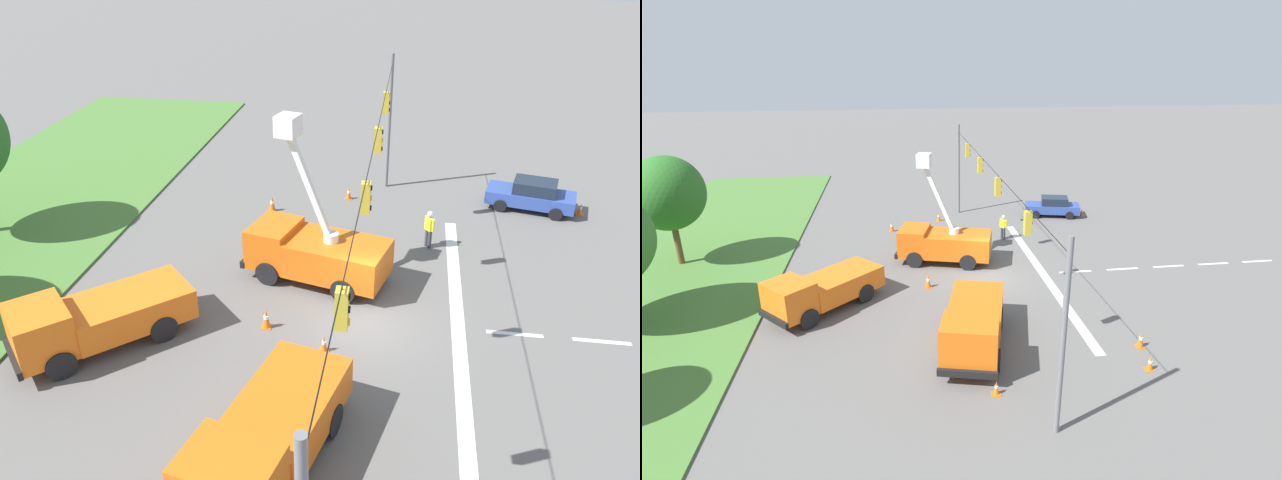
{
  "view_description": "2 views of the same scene",
  "coord_description": "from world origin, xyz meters",
  "views": [
    {
      "loc": [
        -19.1,
        -1.19,
        13.47
      ],
      "look_at": [
        2.26,
        2.06,
        2.06
      ],
      "focal_mm": 35.0,
      "sensor_mm": 36.0,
      "label": 1
    },
    {
      "loc": [
        -26.33,
        5.11,
        12.21
      ],
      "look_at": [
        -0.43,
        1.56,
        2.54
      ],
      "focal_mm": 28.0,
      "sensor_mm": 36.0,
      "label": 2
    }
  ],
  "objects": [
    {
      "name": "sedan_blue",
      "position": [
        11.08,
        -7.42,
        0.79
      ],
      "size": [
        2.72,
        4.59,
        1.56
      ],
      "color": "#2D4799",
      "rests_on": "ground"
    },
    {
      "name": "ground_plane",
      "position": [
        0.0,
        0.0,
        0.0
      ],
      "size": [
        200.0,
        200.0,
        0.0
      ],
      "primitive_type": "plane",
      "color": "#605E5B"
    },
    {
      "name": "utility_truck_support_near",
      "position": [
        -2.79,
        9.05,
        1.12
      ],
      "size": [
        5.9,
        6.02,
        2.14
      ],
      "color": "orange",
      "rests_on": "ground"
    },
    {
      "name": "signal_gantry",
      "position": [
        0.05,
        -0.0,
        4.58
      ],
      "size": [
        26.2,
        0.33,
        7.2
      ],
      "color": "slate",
      "rests_on": "ground"
    },
    {
      "name": "traffic_cone_far_left",
      "position": [
        -2.0,
        1.27,
        0.29
      ],
      "size": [
        0.36,
        0.36,
        0.61
      ],
      "color": "orange",
      "rests_on": "ground"
    },
    {
      "name": "lane_markings",
      "position": [
        0.0,
        -4.87,
        0.0
      ],
      "size": [
        17.6,
        15.25,
        0.01
      ],
      "color": "silver",
      "rests_on": "ground"
    },
    {
      "name": "utility_truck_support_far",
      "position": [
        -7.43,
        2.01,
        1.2
      ],
      "size": [
        6.71,
        3.83,
        2.38
      ],
      "color": "orange",
      "rests_on": "ground"
    },
    {
      "name": "traffic_cone_foreground_right",
      "position": [
        10.95,
        1.84,
        0.34
      ],
      "size": [
        0.36,
        0.36,
        0.7
      ],
      "color": "orange",
      "rests_on": "ground"
    },
    {
      "name": "road_worker",
      "position": [
        6.21,
        -2.28,
        1.0
      ],
      "size": [
        0.54,
        0.43,
        1.77
      ],
      "color": "#383842",
      "rests_on": "ground"
    },
    {
      "name": "traffic_cone_mid_right",
      "position": [
        10.79,
        -9.83,
        0.3
      ],
      "size": [
        0.36,
        0.36,
        0.62
      ],
      "color": "orange",
      "rests_on": "ground"
    },
    {
      "name": "traffic_cone_lane_edge_b",
      "position": [
        8.91,
        5.51,
        0.4
      ],
      "size": [
        0.36,
        0.36,
        0.81
      ],
      "color": "orange",
      "rests_on": "ground"
    },
    {
      "name": "traffic_cone_foreground_left",
      "position": [
        -0.95,
        3.54,
        0.4
      ],
      "size": [
        0.36,
        0.36,
        0.8
      ],
      "color": "orange",
      "rests_on": "ground"
    },
    {
      "name": "utility_truck_bucket_lift",
      "position": [
        2.68,
        2.32,
        1.38
      ],
      "size": [
        3.84,
        6.22,
        6.81
      ],
      "color": "orange",
      "rests_on": "ground"
    }
  ]
}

